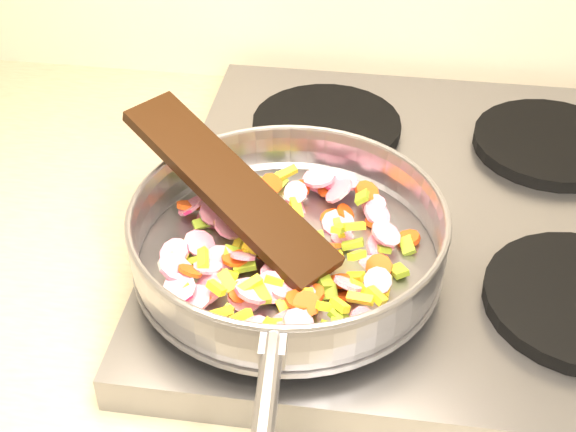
# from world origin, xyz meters

# --- Properties ---
(cooktop) EXTENTS (0.60, 0.60, 0.04)m
(cooktop) POSITION_xyz_m (-0.70, 1.67, 0.92)
(cooktop) COLOR #939399
(cooktop) RESTS_ON counter_top
(grate_fl) EXTENTS (0.19, 0.19, 0.02)m
(grate_fl) POSITION_xyz_m (-0.84, 1.52, 0.95)
(grate_fl) COLOR black
(grate_fl) RESTS_ON cooktop
(grate_bl) EXTENTS (0.19, 0.19, 0.02)m
(grate_bl) POSITION_xyz_m (-0.84, 1.81, 0.95)
(grate_bl) COLOR black
(grate_bl) RESTS_ON cooktop
(grate_br) EXTENTS (0.19, 0.19, 0.02)m
(grate_br) POSITION_xyz_m (-0.56, 1.81, 0.95)
(grate_br) COLOR black
(grate_br) RESTS_ON cooktop
(saute_pan) EXTENTS (0.36, 0.52, 0.06)m
(saute_pan) POSITION_xyz_m (-0.85, 1.53, 0.99)
(saute_pan) COLOR #9E9EA5
(saute_pan) RESTS_ON grate_fl
(vegetable_heap) EXTENTS (0.27, 0.28, 0.05)m
(vegetable_heap) POSITION_xyz_m (-0.85, 1.52, 0.97)
(vegetable_heap) COLOR #C81355
(vegetable_heap) RESTS_ON saute_pan
(wooden_spatula) EXTENTS (0.25, 0.20, 0.09)m
(wooden_spatula) POSITION_xyz_m (-0.91, 1.56, 1.02)
(wooden_spatula) COLOR black
(wooden_spatula) RESTS_ON saute_pan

